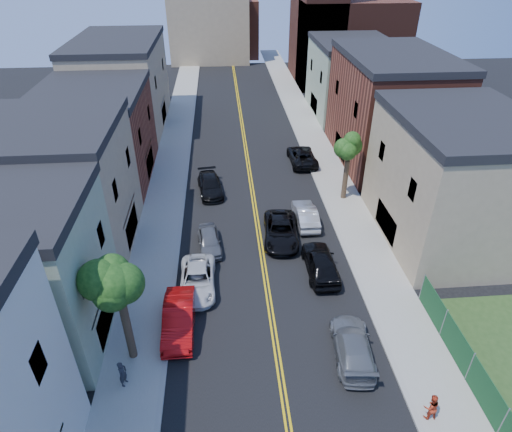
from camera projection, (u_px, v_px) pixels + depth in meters
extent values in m
cube|color=gray|center=(172.00, 156.00, 45.72)|extent=(3.20, 100.00, 0.15)
cube|color=gray|center=(320.00, 151.00, 46.81)|extent=(3.20, 100.00, 0.15)
cube|color=gray|center=(189.00, 156.00, 45.84)|extent=(0.30, 100.00, 0.15)
cube|color=gray|center=(304.00, 152.00, 46.69)|extent=(0.30, 100.00, 0.15)
cube|color=gray|center=(10.00, 280.00, 22.91)|extent=(9.00, 8.00, 8.50)
cube|color=#998466|center=(60.00, 192.00, 30.32)|extent=(9.00, 10.00, 9.00)
cube|color=brown|center=(97.00, 138.00, 39.82)|extent=(9.00, 12.00, 8.00)
cube|color=#998466|center=(122.00, 86.00, 51.16)|extent=(9.00, 16.00, 9.50)
cube|color=#998466|center=(453.00, 183.00, 31.42)|extent=(9.00, 12.00, 9.00)
cube|color=brown|center=(389.00, 112.00, 42.90)|extent=(9.00, 14.00, 10.00)
cube|color=gray|center=(350.00, 80.00, 55.05)|extent=(9.00, 12.00, 8.50)
cube|color=#4C2319|center=(347.00, 40.00, 67.77)|extent=(16.00, 14.00, 12.00)
cube|color=#4C2319|center=(323.00, 9.00, 61.37)|extent=(6.00, 6.00, 22.00)
cube|color=#998466|center=(209.00, 27.00, 78.03)|extent=(14.00, 8.00, 12.00)
cube|color=brown|center=(231.00, 29.00, 82.20)|extent=(10.00, 8.00, 10.00)
cube|color=#143F1E|center=(485.00, 393.00, 20.78)|extent=(0.04, 15.00, 1.90)
cylinder|color=#39261C|center=(128.00, 330.00, 22.80)|extent=(0.44, 0.44, 3.96)
sphere|color=#11350E|center=(113.00, 266.00, 20.47)|extent=(5.20, 5.20, 5.20)
sphere|color=#11350E|center=(119.00, 253.00, 19.61)|extent=(3.90, 3.90, 3.90)
sphere|color=#11350E|center=(106.00, 268.00, 21.15)|extent=(3.64, 3.64, 3.64)
cylinder|color=#39261C|center=(345.00, 180.00, 37.43)|extent=(0.44, 0.44, 3.52)
sphere|color=#11350E|center=(350.00, 139.00, 35.41)|extent=(4.40, 4.40, 4.40)
sphere|color=#11350E|center=(358.00, 130.00, 34.69)|extent=(3.30, 3.30, 3.30)
sphere|color=#11350E|center=(343.00, 142.00, 35.99)|extent=(3.08, 3.08, 3.08)
imported|color=red|center=(179.00, 319.00, 25.25)|extent=(1.76, 4.97, 1.63)
imported|color=silver|center=(197.00, 280.00, 28.31)|extent=(2.31, 4.98, 1.38)
imported|color=#56585D|center=(209.00, 241.00, 31.97)|extent=(2.02, 4.13, 1.36)
imported|color=black|center=(210.00, 185.00, 39.06)|extent=(2.60, 5.12, 1.42)
imported|color=slate|center=(353.00, 346.00, 23.69)|extent=(2.52, 5.16, 1.44)
imported|color=black|center=(321.00, 263.00, 29.55)|extent=(2.04, 5.02, 1.71)
imported|color=#AFB1B8|center=(306.00, 215.00, 34.84)|extent=(1.65, 4.59, 1.51)
imported|color=black|center=(302.00, 156.00, 44.21)|extent=(2.64, 5.51, 1.51)
imported|color=black|center=(281.00, 231.00, 32.89)|extent=(2.99, 5.67, 1.52)
imported|color=#26272E|center=(123.00, 374.00, 21.91)|extent=(0.53, 0.66, 1.58)
imported|color=#AC311A|center=(431.00, 407.00, 20.38)|extent=(0.75, 0.59, 1.54)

